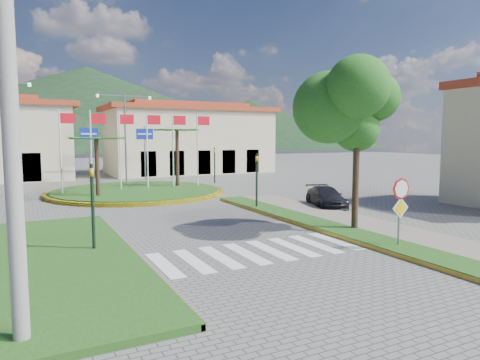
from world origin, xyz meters
name	(u,v)px	position (x,y,z in m)	size (l,w,h in m)	color
ground	(326,287)	(0.00, 0.00, 0.00)	(160.00, 160.00, 0.00)	slate
sidewalk_right	(419,244)	(6.00, 2.00, 0.07)	(4.00, 28.00, 0.15)	gray
verge_right	(396,247)	(4.80, 2.00, 0.09)	(1.60, 28.00, 0.18)	#1C4915
median_left	(56,259)	(-6.50, 6.00, 0.09)	(5.00, 14.00, 0.18)	#1C4915
crosswalk	(256,252)	(0.00, 4.00, 0.01)	(8.00, 3.00, 0.01)	silver
roundabout_island	(137,191)	(0.00, 22.00, 0.17)	(12.70, 12.70, 6.00)	yellow
stop_sign	(400,201)	(4.90, 1.96, 1.79)	(0.80, 0.11, 2.65)	slate
deciduous_tree	(358,112)	(5.50, 5.00, 5.18)	(3.60, 3.60, 6.80)	black
utility_pole	(10,117)	(-7.50, 0.00, 4.50)	(0.32, 0.32, 9.00)	gray
traffic_light_left	(93,199)	(-5.20, 6.50, 1.94)	(0.15, 0.18, 3.20)	black
traffic_light_right	(257,176)	(4.50, 12.00, 1.94)	(0.15, 0.18, 3.20)	black
traffic_light_far	(215,161)	(8.00, 26.00, 1.94)	(0.18, 0.15, 3.20)	black
direction_sign_west	(89,144)	(-2.00, 30.97, 3.53)	(1.60, 0.14, 5.20)	slate
direction_sign_east	(145,143)	(3.00, 30.97, 3.53)	(1.60, 0.14, 5.20)	slate
street_lamp_centre	(125,133)	(1.00, 30.00, 4.50)	(4.80, 0.16, 8.00)	slate
building_right	(189,139)	(10.00, 38.00, 3.90)	(19.08, 9.54, 8.05)	beige
hill_far_mid	(87,108)	(15.00, 160.00, 15.00)	(180.00, 180.00, 30.00)	black
hill_far_east	(249,124)	(70.00, 135.00, 9.00)	(120.00, 120.00, 18.00)	black
hill_near_back	(11,123)	(-10.00, 130.00, 8.00)	(110.00, 110.00, 16.00)	black
car_dark_a	(50,173)	(-5.09, 34.92, 0.68)	(1.61, 4.01, 1.37)	black
car_dark_b	(147,170)	(4.14, 34.83, 0.68)	(1.45, 4.15, 1.37)	black
car_side_right	(326,197)	(8.59, 10.88, 0.59)	(1.65, 4.05, 1.18)	black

